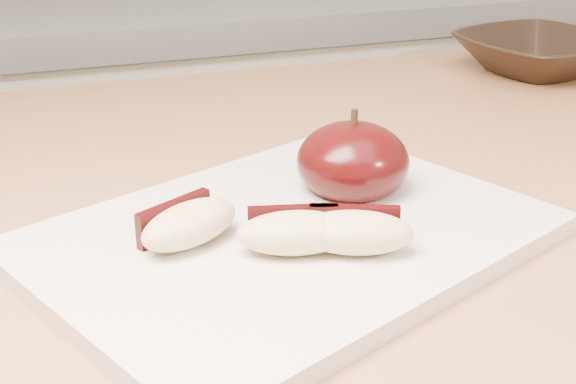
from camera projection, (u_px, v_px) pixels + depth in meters
name	position (u px, v px, depth m)	size (l,w,h in m)	color
back_cabinet	(158.00, 260.00, 1.39)	(2.40, 0.62, 0.94)	silver
cutting_board	(288.00, 237.00, 0.51)	(0.31, 0.23, 0.01)	beige
apple_half	(353.00, 162.00, 0.56)	(0.10, 0.10, 0.07)	black
apple_wedge_a	(188.00, 223.00, 0.49)	(0.08, 0.06, 0.03)	#D8BA89
apple_wedge_b	(295.00, 232.00, 0.48)	(0.08, 0.05, 0.03)	#D8BA89
apple_wedge_c	(355.00, 231.00, 0.48)	(0.08, 0.06, 0.03)	#D8BA89
bowl	(538.00, 54.00, 0.89)	(0.17, 0.17, 0.04)	black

